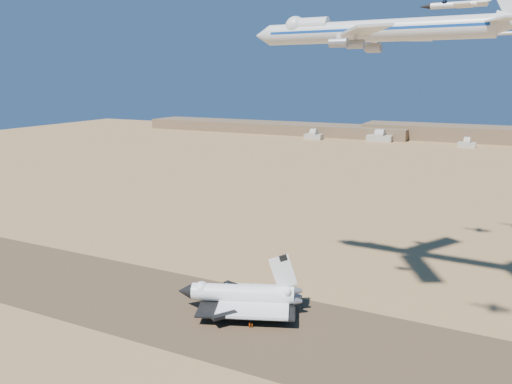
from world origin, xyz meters
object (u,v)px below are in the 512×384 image
at_px(crew_b, 254,318).
at_px(chase_jet_d, 454,36).
at_px(carrier_747, 364,31).
at_px(chase_jet_e, 505,33).
at_px(chase_jet_a, 457,4).
at_px(shuttle, 242,295).
at_px(crew_a, 252,325).
at_px(crew_c, 250,325).

bearing_deg(crew_b, chase_jet_d, -53.62).
xyz_separation_m(carrier_747, chase_jet_e, (39.05, 66.27, 2.83)).
height_order(crew_b, chase_jet_a, chase_jet_a).
bearing_deg(chase_jet_d, shuttle, -125.58).
xyz_separation_m(carrier_747, chase_jet_a, (30.60, -45.14, 0.68)).
distance_m(shuttle, crew_a, 13.40).
bearing_deg(chase_jet_a, carrier_747, 125.78).
bearing_deg(chase_jet_a, chase_jet_d, 96.95).
xyz_separation_m(crew_a, chase_jet_a, (53.91, -13.36, 91.29)).
relative_size(crew_b, crew_c, 0.85).
xyz_separation_m(crew_c, chase_jet_d, (45.83, 82.05, 91.59)).
bearing_deg(crew_b, carrier_747, -65.24).
bearing_deg(carrier_747, chase_jet_a, -53.53).
distance_m(crew_c, chase_jet_e, 149.55).
height_order(crew_c, chase_jet_e, chase_jet_e).
distance_m(crew_b, crew_c, 5.30).
bearing_deg(crew_c, crew_a, -138.13).
bearing_deg(chase_jet_e, crew_a, -114.73).
xyz_separation_m(crew_c, chase_jet_e, (63.10, 98.39, 93.29)).
height_order(shuttle, crew_b, shuttle).
bearing_deg(crew_a, crew_b, 12.35).
distance_m(crew_c, chase_jet_d, 131.23).
relative_size(shuttle, carrier_747, 0.51).
height_order(carrier_747, crew_a, carrier_747).
relative_size(carrier_747, chase_jet_a, 6.02).
bearing_deg(shuttle, chase_jet_d, 32.49).
bearing_deg(chase_jet_e, carrier_747, -112.79).
bearing_deg(carrier_747, crew_b, -130.68).
bearing_deg(shuttle, carrier_747, 14.32).
xyz_separation_m(shuttle, crew_b, (6.72, -4.34, -4.71)).
height_order(carrier_747, chase_jet_d, carrier_747).
xyz_separation_m(crew_a, chase_jet_e, (62.35, 98.05, 93.44)).
bearing_deg(crew_c, chase_jet_e, -105.25).
height_order(crew_b, crew_c, crew_c).
distance_m(shuttle, chase_jet_a, 109.10).
bearing_deg(crew_c, crew_b, -61.02).
xyz_separation_m(crew_c, chase_jet_a, (54.66, -13.02, 91.14)).
distance_m(carrier_747, crew_c, 98.96).
relative_size(crew_b, chase_jet_e, 0.11).
xyz_separation_m(chase_jet_a, chase_jet_d, (-8.83, 95.07, 0.45)).
bearing_deg(carrier_747, chase_jet_e, 61.82).
relative_size(carrier_747, chase_jet_e, 5.72).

